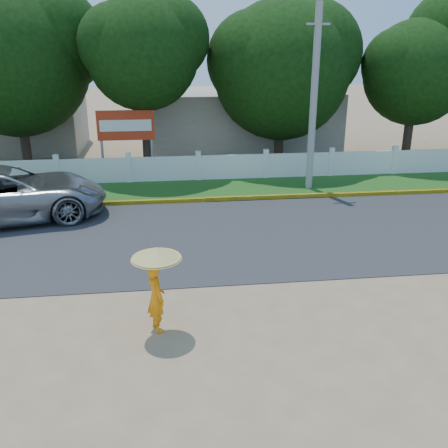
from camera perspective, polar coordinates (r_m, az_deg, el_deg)
name	(u,v)px	position (r m, az deg, el deg)	size (l,w,h in m)	color
ground	(234,306)	(11.76, 1.21, -9.33)	(120.00, 120.00, 0.00)	#9E8460
road	(214,235)	(15.80, -1.11, -1.28)	(60.00, 7.00, 0.02)	#38383A
grass_verge	(201,189)	(20.75, -2.62, 4.02)	(60.00, 3.50, 0.03)	#2D601E
curb	(205,200)	(19.11, -2.22, 2.79)	(40.00, 0.18, 0.16)	yellow
fence	(198,168)	(22.01, -2.95, 6.40)	(40.00, 0.10, 1.10)	silver
building_near	(242,120)	(28.79, 2.08, 11.83)	(10.00, 6.00, 3.20)	#B7AD99
building_far	(8,125)	(30.66, -23.45, 10.35)	(8.00, 5.00, 2.80)	#B7AD99
utility_pole	(314,100)	(20.54, 10.22, 13.76)	(0.28, 0.28, 7.19)	gray
vehicle	(6,194)	(18.43, -23.69, 3.13)	(3.05, 6.61, 1.84)	#919498
monk_with_parasol	(156,277)	(10.40, -7.77, -6.02)	(1.04, 1.04, 1.90)	orange
billboard	(126,129)	(22.77, -11.15, 10.61)	(2.50, 0.13, 2.95)	gray
tree_row	(252,63)	(24.57, 3.17, 17.91)	(39.63, 7.42, 8.75)	#473828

